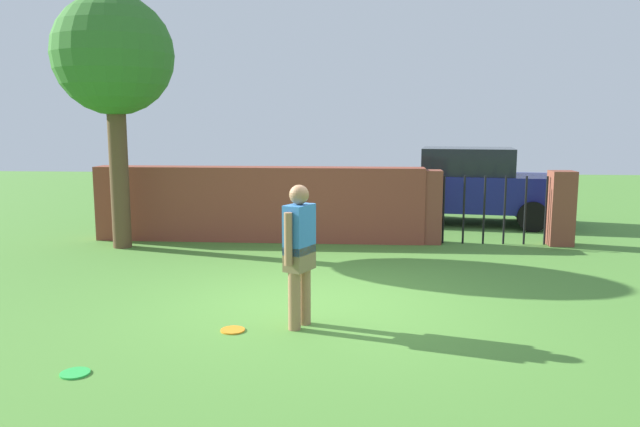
# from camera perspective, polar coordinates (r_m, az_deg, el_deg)

# --- Properties ---
(ground_plane) EXTENTS (40.00, 40.00, 0.00)m
(ground_plane) POSITION_cam_1_polar(r_m,az_deg,el_deg) (7.85, -0.02, -8.49)
(ground_plane) COLOR #4C8433
(brick_wall) EXTENTS (6.37, 0.50, 1.44)m
(brick_wall) POSITION_cam_1_polar(r_m,az_deg,el_deg) (11.90, -5.76, 0.89)
(brick_wall) COLOR brown
(brick_wall) RESTS_ON ground
(tree) EXTENTS (2.13, 2.13, 4.54)m
(tree) POSITION_cam_1_polar(r_m,az_deg,el_deg) (11.73, -18.74, 13.55)
(tree) COLOR brown
(tree) RESTS_ON ground
(person) EXTENTS (0.35, 0.50, 1.62)m
(person) POSITION_cam_1_polar(r_m,az_deg,el_deg) (6.81, -1.94, -3.36)
(person) COLOR #9E704C
(person) RESTS_ON ground
(fence_gate) EXTENTS (2.88, 0.44, 1.40)m
(fence_gate) POSITION_cam_1_polar(r_m,az_deg,el_deg) (11.97, 16.00, 0.54)
(fence_gate) COLOR brown
(fence_gate) RESTS_ON ground
(car) EXTENTS (4.40, 2.38, 1.72)m
(car) POSITION_cam_1_polar(r_m,az_deg,el_deg) (14.32, 13.55, 2.56)
(car) COLOR navy
(car) RESTS_ON ground
(frisbee_orange) EXTENTS (0.27, 0.27, 0.02)m
(frisbee_orange) POSITION_cam_1_polar(r_m,az_deg,el_deg) (6.97, -8.17, -10.75)
(frisbee_orange) COLOR orange
(frisbee_orange) RESTS_ON ground
(frisbee_green) EXTENTS (0.27, 0.27, 0.02)m
(frisbee_green) POSITION_cam_1_polar(r_m,az_deg,el_deg) (6.23, -21.93, -13.69)
(frisbee_green) COLOR green
(frisbee_green) RESTS_ON ground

